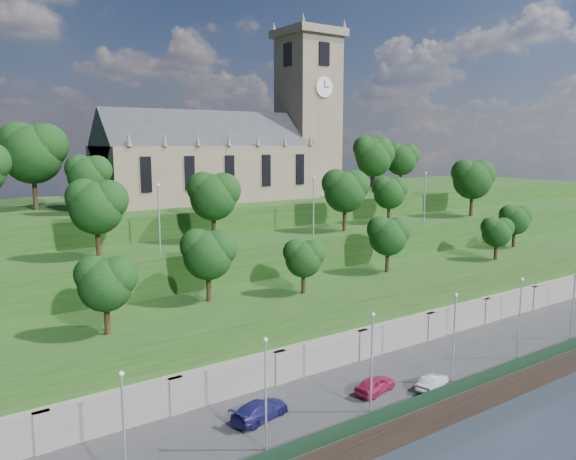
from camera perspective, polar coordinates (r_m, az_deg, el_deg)
ground at (r=55.77m, az=19.63°, el=-16.60°), size 320.00×320.00×0.00m
promenade at (r=58.68m, az=14.80°, el=-13.98°), size 160.00×12.00×2.00m
quay_wall at (r=55.29m, az=19.74°, el=-15.58°), size 160.00×0.50×2.20m
fence at (r=55.03m, az=19.26°, el=-13.97°), size 160.00×0.10×1.20m
retaining_wall at (r=61.86m, az=10.57°, el=-11.12°), size 160.00×2.10×5.00m
embankment_lower at (r=65.51m, az=6.83°, el=-8.50°), size 160.00×12.00×8.00m
embankment_upper at (r=73.23m, az=1.13°, el=-4.93°), size 160.00×10.00×12.00m
hilltop at (r=90.41m, az=-6.68°, el=-1.35°), size 160.00×32.00×15.00m
church at (r=85.83m, az=-5.12°, el=8.22°), size 38.60×12.35×27.60m
trees_lower at (r=63.10m, az=6.16°, el=-1.25°), size 66.56×8.63×7.25m
trees_upper at (r=73.32m, az=4.43°, el=4.22°), size 63.93×8.74×8.96m
trees_hilltop at (r=84.96m, az=-5.47°, el=7.49°), size 74.37×15.65×11.10m
lamp_posts_promenade at (r=53.13m, az=16.53°, el=-9.86°), size 60.36×0.36×8.33m
lamp_posts_upper at (r=69.07m, az=2.62°, el=2.88°), size 40.36×0.36×7.36m
car_left at (r=51.06m, az=8.85°, el=-15.23°), size 4.65×2.67×1.49m
car_middle at (r=52.75m, az=14.43°, el=-14.72°), size 4.13×2.41×1.29m
car_right at (r=46.28m, az=-2.86°, el=-17.79°), size 5.55×3.28×1.51m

